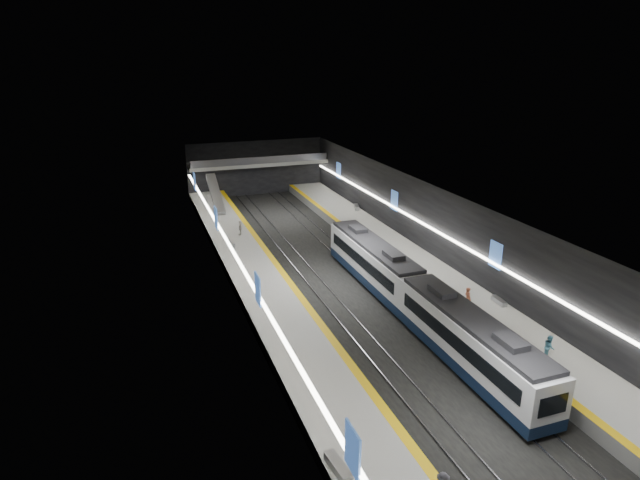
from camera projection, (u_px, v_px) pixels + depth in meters
name	position (u px, v px, depth m)	size (l,w,h in m)	color
ground	(345.00, 284.00, 49.04)	(70.00, 70.00, 0.00)	black
ceiling	(347.00, 200.00, 46.38)	(20.00, 70.00, 0.04)	beige
wall_left	(235.00, 257.00, 44.55)	(0.04, 70.00, 8.00)	black
wall_right	(443.00, 231.00, 50.88)	(0.04, 70.00, 8.00)	black
wall_back	(256.00, 168.00, 78.81)	(20.00, 0.04, 8.00)	black
platform_left	(265.00, 291.00, 46.50)	(5.00, 70.00, 1.00)	slate
tile_surface_left	(265.00, 286.00, 46.33)	(5.00, 70.00, 0.02)	#A1A19C
tactile_strip_left	(290.00, 282.00, 47.02)	(0.60, 70.00, 0.02)	yellow
platform_right	(418.00, 269.00, 51.25)	(5.00, 70.00, 1.00)	slate
tile_surface_right	(418.00, 264.00, 51.08)	(5.00, 70.00, 0.02)	#A1A19C
tactile_strip_right	(397.00, 267.00, 50.38)	(0.60, 70.00, 0.02)	yellow
rails	(345.00, 284.00, 49.02)	(6.52, 70.00, 0.12)	gray
train	(414.00, 295.00, 41.86)	(2.69, 30.04, 3.60)	#0F1D38
ad_posters	(342.00, 235.00, 48.43)	(19.94, 53.50, 2.20)	#3E6BBB
cove_light_left	(237.00, 259.00, 44.68)	(0.25, 68.60, 0.12)	white
cove_light_right	(441.00, 234.00, 50.88)	(0.25, 68.60, 0.12)	white
mezzanine_bridge	(259.00, 164.00, 76.62)	(20.00, 3.00, 1.50)	gray
escalator	(216.00, 194.00, 68.80)	(1.20, 8.00, 0.60)	#99999E
bench_left_near	(338.00, 467.00, 25.74)	(0.56, 2.02, 0.49)	#99999E
bench_left_far	(230.00, 244.00, 55.87)	(0.48, 1.72, 0.42)	#99999E
bench_right_near	(499.00, 301.00, 43.00)	(0.45, 1.61, 0.39)	#99999E
bench_right_far	(357.00, 207.00, 68.95)	(0.52, 1.88, 0.46)	#99999E
passenger_right_a	(468.00, 299.00, 41.56)	(0.71, 0.47, 1.96)	#C16648
passenger_right_b	(549.00, 347.00, 35.07)	(0.82, 0.64, 1.68)	teal
passenger_left_a	(240.00, 228.00, 58.93)	(0.96, 0.40, 1.64)	beige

